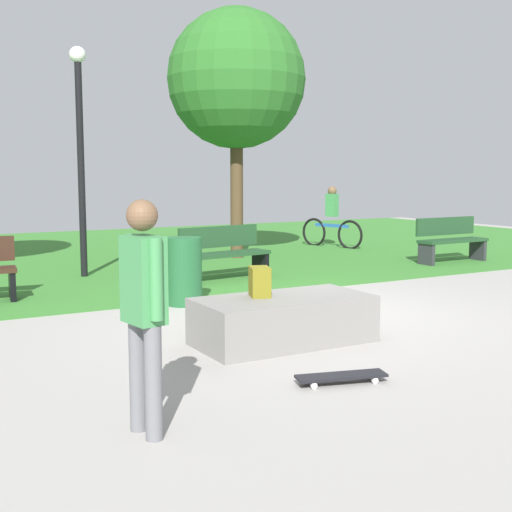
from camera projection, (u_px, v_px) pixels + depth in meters
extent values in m
plane|color=#9E9993|center=(306.00, 313.00, 8.85)|extent=(28.00, 28.00, 0.00)
cube|color=#387A2D|center=(119.00, 252.00, 15.53)|extent=(26.60, 12.54, 0.01)
cube|color=gray|center=(283.00, 320.00, 7.26)|extent=(1.88, 0.93, 0.50)
cube|color=olive|center=(260.00, 282.00, 7.23)|extent=(0.28, 0.33, 0.32)
cylinder|color=slate|center=(138.00, 376.00, 4.77)|extent=(0.12, 0.12, 0.80)
cylinder|color=slate|center=(153.00, 383.00, 4.60)|extent=(0.12, 0.12, 0.80)
cube|color=#3F8C4C|center=(143.00, 280.00, 4.60)|extent=(0.25, 0.35, 0.60)
cylinder|color=#3F8C4C|center=(131.00, 273.00, 4.73)|extent=(0.09, 0.09, 0.55)
cylinder|color=#3F8C4C|center=(156.00, 279.00, 4.47)|extent=(0.09, 0.09, 0.55)
sphere|color=brown|center=(142.00, 215.00, 4.55)|extent=(0.22, 0.22, 0.22)
cube|color=black|center=(341.00, 376.00, 5.88)|extent=(0.82, 0.40, 0.02)
cylinder|color=silver|center=(314.00, 386.00, 5.74)|extent=(0.06, 0.04, 0.06)
cylinder|color=silver|center=(308.00, 380.00, 5.89)|extent=(0.06, 0.04, 0.06)
cylinder|color=silver|center=(375.00, 381.00, 5.87)|extent=(0.06, 0.04, 0.06)
cylinder|color=silver|center=(367.00, 375.00, 6.03)|extent=(0.06, 0.04, 0.06)
cube|color=black|center=(279.00, 305.00, 9.01)|extent=(0.48, 0.82, 0.02)
cylinder|color=silver|center=(270.00, 304.00, 9.28)|extent=(0.05, 0.06, 0.06)
cylinder|color=silver|center=(281.00, 304.00, 9.30)|extent=(0.05, 0.06, 0.06)
cylinder|color=silver|center=(277.00, 313.00, 8.73)|extent=(0.05, 0.06, 0.06)
cylinder|color=silver|center=(289.00, 312.00, 8.75)|extent=(0.05, 0.06, 0.06)
cube|color=#1E4223|center=(453.00, 241.00, 13.75)|extent=(1.61, 0.48, 0.06)
cube|color=#1E4223|center=(445.00, 226.00, 13.90)|extent=(1.60, 0.10, 0.36)
cube|color=#2D2D33|center=(478.00, 249.00, 14.15)|extent=(0.09, 0.40, 0.45)
cube|color=#2D2D33|center=(426.00, 254.00, 13.40)|extent=(0.09, 0.40, 0.45)
cube|color=#1E4223|center=(226.00, 254.00, 11.46)|extent=(1.65, 0.67, 0.06)
cube|color=#1E4223|center=(219.00, 237.00, 11.60)|extent=(1.59, 0.29, 0.36)
cube|color=black|center=(260.00, 264.00, 11.94)|extent=(0.14, 0.40, 0.45)
cube|color=black|center=(190.00, 271.00, 11.04)|extent=(0.14, 0.40, 0.45)
cube|color=black|center=(12.00, 285.00, 9.70)|extent=(0.12, 0.40, 0.45)
cylinder|color=#4C3823|center=(237.00, 190.00, 14.45)|extent=(0.27, 0.27, 2.90)
sphere|color=#286623|center=(236.00, 79.00, 14.17)|extent=(2.90, 2.90, 2.90)
cylinder|color=black|center=(81.00, 171.00, 11.73)|extent=(0.12, 0.12, 3.69)
sphere|color=silver|center=(78.00, 55.00, 11.49)|extent=(0.28, 0.28, 0.28)
cylinder|color=#1E592D|center=(184.00, 271.00, 9.35)|extent=(0.49, 0.49, 0.94)
torus|color=black|center=(350.00, 235.00, 16.31)|extent=(0.28, 0.70, 0.72)
torus|color=black|center=(314.00, 232.00, 17.05)|extent=(0.28, 0.70, 0.72)
cube|color=#2659A5|center=(332.00, 225.00, 16.65)|extent=(0.34, 0.96, 0.08)
cube|color=#3F8C4C|center=(332.00, 205.00, 16.59)|extent=(0.26, 0.32, 0.56)
sphere|color=brown|center=(332.00, 191.00, 16.55)|extent=(0.22, 0.22, 0.22)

